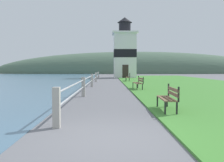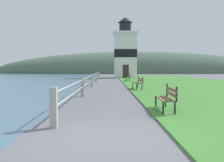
{
  "view_description": "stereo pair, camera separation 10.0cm",
  "coord_description": "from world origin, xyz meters",
  "px_view_note": "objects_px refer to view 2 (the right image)",
  "views": [
    {
      "loc": [
        -0.04,
        -5.33,
        1.54
      ],
      "look_at": [
        0.34,
        18.08,
        0.3
      ],
      "focal_mm": 40.0,
      "sensor_mm": 36.0,
      "label": 1
    },
    {
      "loc": [
        0.06,
        -5.33,
        1.54
      ],
      "look_at": [
        0.34,
        18.08,
        0.3
      ],
      "focal_mm": 40.0,
      "sensor_mm": 36.0,
      "label": 2
    }
  ],
  "objects_px": {
    "park_bench_midway": "(138,82)",
    "park_bench_far": "(129,77)",
    "park_bench_near": "(167,97)",
    "lighthouse": "(125,52)"
  },
  "relations": [
    {
      "from": "park_bench_midway",
      "to": "park_bench_far",
      "type": "bearing_deg",
      "value": -93.94
    },
    {
      "from": "park_bench_near",
      "to": "lighthouse",
      "type": "xyz_separation_m",
      "value": [
        0.47,
        30.22,
        3.47
      ]
    },
    {
      "from": "park_bench_midway",
      "to": "lighthouse",
      "type": "distance_m",
      "value": 21.63
    },
    {
      "from": "park_bench_far",
      "to": "park_bench_midway",
      "type": "bearing_deg",
      "value": 94.95
    },
    {
      "from": "park_bench_midway",
      "to": "lighthouse",
      "type": "xyz_separation_m",
      "value": [
        0.43,
        21.34,
        3.47
      ]
    },
    {
      "from": "park_bench_near",
      "to": "park_bench_far",
      "type": "relative_size",
      "value": 0.85
    },
    {
      "from": "park_bench_far",
      "to": "park_bench_near",
      "type": "bearing_deg",
      "value": 95.21
    },
    {
      "from": "lighthouse",
      "to": "park_bench_far",
      "type": "bearing_deg",
      "value": -91.46
    },
    {
      "from": "park_bench_near",
      "to": "park_bench_far",
      "type": "distance_m",
      "value": 19.6
    },
    {
      "from": "park_bench_near",
      "to": "lighthouse",
      "type": "bearing_deg",
      "value": -88.73
    }
  ]
}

